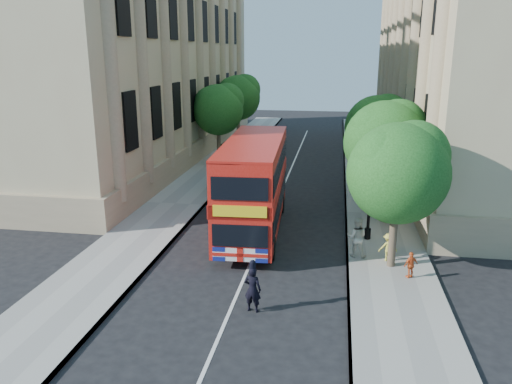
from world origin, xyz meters
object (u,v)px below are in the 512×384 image
at_px(lamp_post, 370,190).
at_px(woman_pedestrian, 357,237).
at_px(police_constable, 253,289).
at_px(double_decker_bus, 254,183).
at_px(box_van, 240,164).

relative_size(lamp_post, woman_pedestrian, 2.93).
height_order(police_constable, woman_pedestrian, woman_pedestrian).
distance_m(lamp_post, police_constable, 8.70).
bearing_deg(woman_pedestrian, double_decker_bus, -23.85).
height_order(lamp_post, box_van, lamp_post).
height_order(box_van, woman_pedestrian, box_van).
distance_m(lamp_post, woman_pedestrian, 2.78).
distance_m(lamp_post, double_decker_bus, 5.52).
bearing_deg(box_van, double_decker_bus, -70.96).
relative_size(box_van, woman_pedestrian, 2.95).
xyz_separation_m(lamp_post, double_decker_bus, (-5.50, 0.42, -0.03)).
relative_size(double_decker_bus, police_constable, 6.03).
relative_size(lamp_post, police_constable, 3.16).
bearing_deg(double_decker_bus, lamp_post, -7.37).
bearing_deg(box_van, woman_pedestrian, -53.74).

